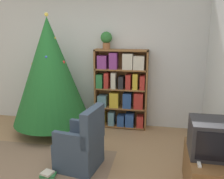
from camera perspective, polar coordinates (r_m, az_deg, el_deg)
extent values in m
cube|color=silver|center=(5.15, -4.55, 6.45)|extent=(8.00, 0.10, 2.60)
cube|color=#7F6651|center=(3.81, -21.02, -18.23)|extent=(2.44, 1.94, 0.01)
cube|color=brown|center=(5.02, -3.61, 0.28)|extent=(0.03, 0.27, 1.57)
cube|color=brown|center=(4.87, 7.91, -0.26)|extent=(0.03, 0.27, 1.57)
cube|color=brown|center=(4.79, 2.14, 8.97)|extent=(1.03, 0.27, 0.03)
cube|color=brown|center=(5.05, 2.29, 0.37)|extent=(1.03, 0.01, 1.57)
cube|color=brown|center=(5.16, 1.99, -8.14)|extent=(1.00, 0.27, 0.03)
cube|color=gold|center=(5.16, -2.48, -6.53)|extent=(0.17, 0.22, 0.24)
cube|color=#5B899E|center=(5.10, -0.08, -6.57)|extent=(0.12, 0.20, 0.27)
cube|color=#284C93|center=(5.09, 2.09, -6.98)|extent=(0.14, 0.22, 0.21)
cube|color=#284C93|center=(5.07, 4.12, -6.82)|extent=(0.16, 0.25, 0.26)
cube|color=#B22D28|center=(5.04, 6.46, -7.20)|extent=(0.13, 0.20, 0.23)
cube|color=brown|center=(5.03, 2.02, -4.08)|extent=(1.00, 0.27, 0.03)
cube|color=#5B899E|center=(5.02, -2.15, -2.54)|extent=(0.18, 0.21, 0.23)
cube|color=gold|center=(4.98, 0.61, -2.28)|extent=(0.17, 0.24, 0.29)
cube|color=#284C93|center=(4.95, 3.56, -2.41)|extent=(0.16, 0.24, 0.30)
cube|color=#B22D28|center=(4.91, 6.10, -2.51)|extent=(0.17, 0.22, 0.31)
cube|color=brown|center=(4.92, 2.06, 0.19)|extent=(1.00, 0.27, 0.03)
cube|color=#2D7A42|center=(4.95, -2.70, 2.03)|extent=(0.12, 0.24, 0.27)
cube|color=#B22D28|center=(4.92, -1.14, 2.15)|extent=(0.09, 0.24, 0.30)
cube|color=beige|center=(4.87, 0.43, 2.11)|extent=(0.09, 0.20, 0.31)
cube|color=#232328|center=(4.88, 2.17, 1.66)|extent=(0.10, 0.24, 0.24)
cube|color=#B22D28|center=(4.84, 3.81, 1.82)|extent=(0.09, 0.21, 0.28)
cube|color=gold|center=(4.81, 5.37, 1.84)|extent=(0.09, 0.19, 0.30)
cube|color=#B22D28|center=(4.83, 7.00, 1.62)|extent=(0.09, 0.24, 0.27)
cube|color=brown|center=(4.84, 2.10, 4.61)|extent=(1.00, 0.27, 0.03)
cube|color=#843889|center=(4.87, -2.13, 6.33)|extent=(0.18, 0.23, 0.25)
cube|color=#843889|center=(4.81, 0.38, 6.61)|extent=(0.15, 0.21, 0.31)
cube|color=beige|center=(4.77, 3.66, 6.43)|extent=(0.19, 0.20, 0.30)
cube|color=beige|center=(4.75, 6.19, 6.12)|extent=(0.20, 0.20, 0.26)
cube|color=brown|center=(3.38, 20.62, -17.55)|extent=(0.45, 0.91, 0.52)
cube|color=#28282D|center=(3.16, 21.37, -10.21)|extent=(0.44, 0.47, 0.42)
cube|color=black|center=(2.95, 22.17, -12.07)|extent=(0.36, 0.01, 0.33)
cube|color=white|center=(2.98, 19.29, -15.81)|extent=(0.04, 0.12, 0.02)
cylinder|color=#4C3323|center=(5.06, -13.26, -8.75)|extent=(0.36, 0.36, 0.10)
cylinder|color=brown|center=(5.02, -13.33, -7.60)|extent=(0.08, 0.08, 0.12)
cone|color=#1E6028|center=(4.74, -14.03, 4.09)|extent=(1.43, 1.43, 1.94)
sphere|color=red|center=(4.59, -11.08, 6.15)|extent=(0.06, 0.06, 0.06)
sphere|color=#B74C93|center=(4.86, -13.49, 9.56)|extent=(0.06, 0.06, 0.06)
sphere|color=gold|center=(4.63, -12.95, 11.39)|extent=(0.04, 0.04, 0.04)
sphere|color=#335BB2|center=(4.47, -14.81, 7.19)|extent=(0.05, 0.05, 0.05)
sphere|color=gold|center=(4.81, -17.53, 5.57)|extent=(0.07, 0.07, 0.07)
sphere|color=#E5CC4C|center=(4.68, -14.79, 16.27)|extent=(0.07, 0.07, 0.07)
cube|color=#334256|center=(3.74, -7.55, -14.29)|extent=(0.64, 0.64, 0.42)
cube|color=#334256|center=(3.45, -4.37, -8.27)|extent=(0.21, 0.57, 0.50)
cube|color=#334256|center=(3.80, -6.02, -8.59)|extent=(0.51, 0.16, 0.20)
cube|color=#334256|center=(3.42, -9.61, -11.45)|extent=(0.51, 0.16, 0.20)
cylinder|color=#935B38|center=(4.84, -1.29, 9.92)|extent=(0.14, 0.14, 0.12)
sphere|color=#2D7033|center=(4.83, -1.30, 11.80)|extent=(0.22, 0.22, 0.22)
cube|color=#284C93|center=(4.62, -10.61, -11.42)|extent=(0.22, 0.17, 0.02)
cube|color=orange|center=(4.62, -10.50, -11.09)|extent=(0.18, 0.17, 0.03)
cube|color=#5B899E|center=(4.60, -10.73, -10.88)|extent=(0.18, 0.15, 0.02)
cube|color=beige|center=(3.68, -14.47, -18.78)|extent=(0.21, 0.14, 0.02)
cube|color=#2D7A42|center=(3.67, -14.43, -18.37)|extent=(0.22, 0.15, 0.03)
cube|color=beige|center=(3.65, -14.56, -17.98)|extent=(0.18, 0.17, 0.03)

